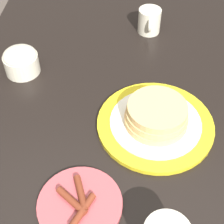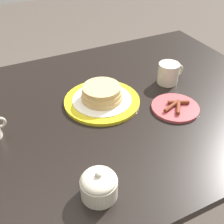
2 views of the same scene
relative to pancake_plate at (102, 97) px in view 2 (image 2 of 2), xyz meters
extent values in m
plane|color=#51473F|center=(0.04, -0.03, -0.76)|extent=(8.00, 8.00, 0.00)
cube|color=black|center=(0.04, -0.03, -0.04)|extent=(1.28, 0.94, 0.03)
cube|color=black|center=(0.62, 0.38, -0.40)|extent=(0.07, 0.07, 0.70)
cylinder|color=gold|center=(0.00, 0.00, -0.02)|extent=(0.27, 0.27, 0.01)
cylinder|color=white|center=(0.00, 0.00, -0.01)|extent=(0.21, 0.21, 0.00)
cylinder|color=tan|center=(0.00, 0.00, 0.00)|extent=(0.15, 0.15, 0.02)
cylinder|color=tan|center=(0.00, 0.00, 0.02)|extent=(0.14, 0.14, 0.02)
cylinder|color=tan|center=(0.00, 0.00, 0.04)|extent=(0.14, 0.14, 0.02)
cylinder|color=#B2474C|center=(0.22, -0.15, -0.02)|extent=(0.17, 0.17, 0.01)
cylinder|color=maroon|center=(0.20, -0.15, -0.01)|extent=(0.08, 0.04, 0.01)
cylinder|color=maroon|center=(0.23, -0.14, -0.01)|extent=(0.07, 0.05, 0.01)
cylinder|color=maroon|center=(0.22, -0.16, -0.01)|extent=(0.06, 0.07, 0.01)
cylinder|color=beige|center=(0.29, 0.01, 0.02)|extent=(0.08, 0.08, 0.08)
torus|color=beige|center=(0.33, 0.01, 0.02)|extent=(0.06, 0.01, 0.06)
cylinder|color=#472819|center=(0.29, 0.01, 0.05)|extent=(0.07, 0.07, 0.00)
cylinder|color=beige|center=(-0.17, -0.36, 0.00)|extent=(0.09, 0.09, 0.05)
ellipsoid|color=beige|center=(-0.17, -0.36, 0.03)|extent=(0.09, 0.09, 0.03)
sphere|color=beige|center=(-0.17, -0.36, 0.05)|extent=(0.02, 0.02, 0.02)
camera|label=1|loc=(0.53, -0.06, 0.60)|focal=55.00mm
camera|label=2|loc=(-0.33, -0.76, 0.57)|focal=45.00mm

